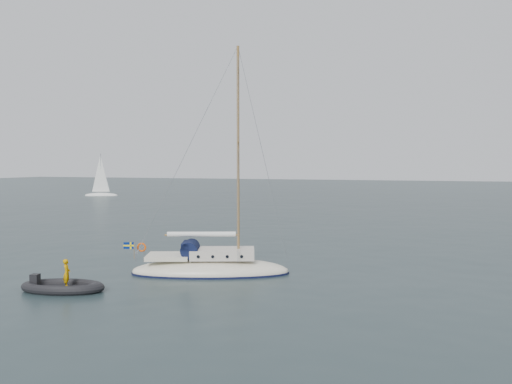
% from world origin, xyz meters
% --- Properties ---
extents(ground, '(300.00, 300.00, 0.00)m').
position_xyz_m(ground, '(0.00, 0.00, 0.00)').
color(ground, black).
rests_on(ground, ground).
extents(sailboat, '(8.52, 2.56, 12.13)m').
position_xyz_m(sailboat, '(-2.70, -1.33, 0.92)').
color(sailboat, white).
rests_on(sailboat, ground).
extents(dinghy, '(3.05, 1.38, 0.44)m').
position_xyz_m(dinghy, '(-4.55, -1.41, 0.19)').
color(dinghy, '#4D4D52').
rests_on(dinghy, ground).
extents(rib, '(3.84, 1.74, 1.47)m').
position_xyz_m(rib, '(-7.55, -6.64, 0.23)').
color(rib, black).
rests_on(rib, ground).
extents(distant_yacht_a, '(5.95, 3.17, 7.89)m').
position_xyz_m(distant_yacht_a, '(-46.27, 49.73, 3.37)').
color(distant_yacht_a, white).
rests_on(distant_yacht_a, ground).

